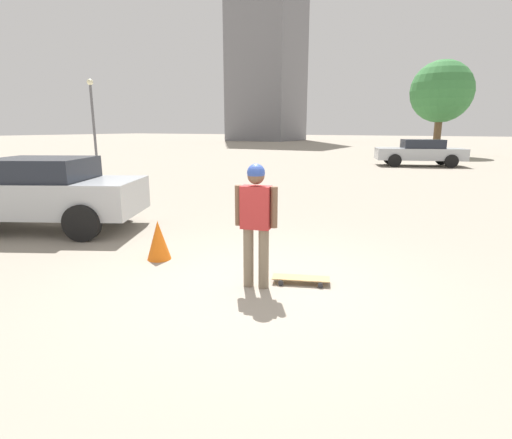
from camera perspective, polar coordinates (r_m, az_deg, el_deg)
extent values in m
plane|color=gray|center=(5.48, 0.00, -9.55)|extent=(220.00, 220.00, 0.00)
cylinder|color=#7A6B56|center=(5.36, -1.08, -5.40)|extent=(0.14, 0.14, 0.81)
cylinder|color=#7A6B56|center=(5.31, 1.09, -5.61)|extent=(0.14, 0.14, 0.81)
cube|color=#B22D2D|center=(5.16, 0.00, 1.74)|extent=(0.27, 0.42, 0.56)
cylinder|color=brown|center=(5.23, -2.51, 2.04)|extent=(0.09, 0.09, 0.53)
cylinder|color=brown|center=(5.09, 2.58, 1.75)|extent=(0.09, 0.09, 0.53)
sphere|color=brown|center=(5.09, 0.00, 6.27)|extent=(0.22, 0.22, 0.22)
sphere|color=#2D4799|center=(5.09, 0.00, 6.70)|extent=(0.23, 0.23, 0.23)
cube|color=tan|center=(5.59, 6.43, -8.28)|extent=(0.47, 0.81, 0.01)
cylinder|color=#262628|center=(5.50, 3.55, -9.06)|extent=(0.05, 0.08, 0.07)
cylinder|color=#262628|center=(5.74, 3.79, -8.11)|extent=(0.05, 0.08, 0.07)
cylinder|color=#262628|center=(5.48, 9.18, -9.28)|extent=(0.05, 0.08, 0.07)
cylinder|color=#262628|center=(5.72, 9.17, -8.31)|extent=(0.05, 0.08, 0.07)
cube|color=#ADB2B7|center=(9.45, -28.43, 2.92)|extent=(3.31, 4.42, 0.70)
cube|color=#1E232D|center=(9.33, -28.27, 6.39)|extent=(2.19, 2.32, 0.45)
cylinder|color=black|center=(10.90, -31.66, 1.82)|extent=(0.48, 0.72, 0.70)
cylinder|color=black|center=(8.17, -23.60, -0.45)|extent=(0.48, 0.72, 0.70)
cylinder|color=black|center=(9.71, -19.21, 1.89)|extent=(0.48, 0.72, 0.70)
cube|color=#ADB2B7|center=(24.40, 22.31, 8.66)|extent=(3.24, 5.02, 0.63)
cube|color=#1E232D|center=(24.40, 22.69, 9.95)|extent=(2.24, 2.52, 0.48)
cylinder|color=black|center=(23.24, 19.20, 7.96)|extent=(0.41, 0.73, 0.70)
cylinder|color=black|center=(25.06, 18.53, 8.32)|extent=(0.41, 0.73, 0.70)
cylinder|color=black|center=(23.89, 26.13, 7.48)|extent=(0.41, 0.73, 0.70)
cylinder|color=black|center=(25.66, 24.99, 7.88)|extent=(0.41, 0.73, 0.70)
cube|color=slate|center=(71.82, 1.66, 28.85)|extent=(10.60, 10.13, 43.48)
cylinder|color=brown|center=(33.58, 24.46, 10.94)|extent=(0.53, 0.53, 3.13)
sphere|color=#387A3D|center=(33.67, 24.98, 16.25)|extent=(4.47, 4.47, 4.47)
cone|color=orange|center=(6.66, -13.77, -2.87)|extent=(0.39, 0.39, 0.64)
cylinder|color=#59595E|center=(20.83, -22.12, 11.83)|extent=(0.12, 0.12, 4.03)
sphere|color=beige|center=(20.93, -22.64, 17.67)|extent=(0.28, 0.28, 0.28)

